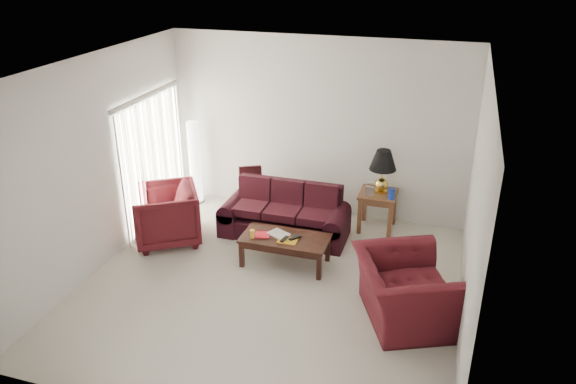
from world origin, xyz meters
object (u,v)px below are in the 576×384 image
at_px(floor_lamp, 195,162).
at_px(armchair_right, 404,290).
at_px(sofa, 284,212).
at_px(end_table, 377,211).
at_px(armchair_left, 166,215).
at_px(coffee_table, 285,250).

relative_size(floor_lamp, armchair_right, 1.20).
distance_m(sofa, end_table, 1.53).
xyz_separation_m(armchair_left, coffee_table, (1.98, -0.11, -0.23)).
bearing_deg(coffee_table, armchair_right, -4.04).
xyz_separation_m(sofa, floor_lamp, (-1.89, 0.75, 0.35)).
distance_m(sofa, coffee_table, 0.89).
relative_size(sofa, armchair_right, 1.59).
bearing_deg(end_table, coffee_table, -126.45).
bearing_deg(coffee_table, floor_lamp, 164.17).
xyz_separation_m(sofa, coffee_table, (0.27, -0.83, -0.19)).
xyz_separation_m(floor_lamp, coffee_table, (2.16, -1.58, -0.54)).
height_order(end_table, armchair_right, armchair_right).
height_order(armchair_left, coffee_table, armchair_left).
height_order(floor_lamp, armchair_right, floor_lamp).
distance_m(armchair_left, armchair_right, 3.88).
height_order(floor_lamp, coffee_table, floor_lamp).
height_order(armchair_right, coffee_table, armchair_right).
bearing_deg(armchair_right, end_table, -7.36).
bearing_deg(armchair_left, coffee_table, 54.68).
height_order(sofa, floor_lamp, floor_lamp).
relative_size(sofa, floor_lamp, 1.32).
distance_m(sofa, armchair_right, 2.63).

